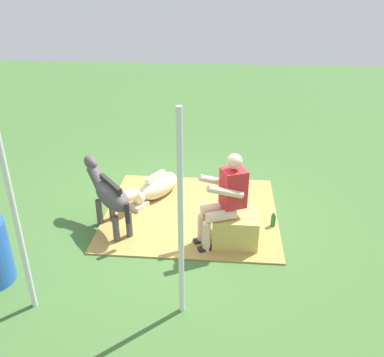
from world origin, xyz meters
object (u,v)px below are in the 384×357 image
(soda_bottle, at_px, (273,220))
(tent_pole_right, at_px, (15,217))
(pony_lying, at_px, (155,187))
(tent_pole_left, at_px, (181,221))
(hay_bale, at_px, (235,228))
(person_seated, at_px, (225,197))
(pony_standing, at_px, (109,194))

(soda_bottle, distance_m, tent_pole_right, 3.53)
(pony_lying, xyz_separation_m, tent_pole_left, (-0.72, 2.52, 0.98))
(hay_bale, bearing_deg, tent_pole_left, 66.51)
(person_seated, height_order, pony_standing, person_seated)
(hay_bale, height_order, tent_pole_left, tent_pole_left)
(person_seated, xyz_separation_m, pony_lying, (1.15, -1.21, -0.54))
(person_seated, height_order, soda_bottle, person_seated)
(tent_pole_left, bearing_deg, pony_standing, -52.58)
(pony_lying, distance_m, tent_pole_right, 2.93)
(pony_standing, bearing_deg, person_seated, 171.21)
(pony_standing, bearing_deg, tent_pole_right, 74.14)
(pony_standing, xyz_separation_m, pony_lying, (-0.49, -0.95, -0.38))
(hay_bale, distance_m, tent_pole_left, 1.76)
(pony_standing, xyz_separation_m, soda_bottle, (-2.36, -0.21, -0.45))
(pony_lying, relative_size, soda_bottle, 5.06)
(soda_bottle, height_order, tent_pole_right, tent_pole_right)
(pony_lying, distance_m, tent_pole_left, 2.80)
(tent_pole_left, bearing_deg, tent_pole_right, 2.36)
(pony_standing, bearing_deg, hay_bale, 173.32)
(tent_pole_left, relative_size, tent_pole_right, 1.00)
(hay_bale, distance_m, person_seated, 0.53)
(person_seated, bearing_deg, pony_lying, -46.30)
(hay_bale, relative_size, soda_bottle, 2.38)
(person_seated, height_order, tent_pole_left, tent_pole_left)
(hay_bale, xyz_separation_m, person_seated, (0.15, 0.04, 0.50))
(person_seated, bearing_deg, soda_bottle, -147.20)
(person_seated, relative_size, pony_lying, 1.02)
(hay_bale, bearing_deg, pony_lying, -41.67)
(pony_standing, bearing_deg, pony_lying, -117.01)
(pony_standing, xyz_separation_m, tent_pole_right, (0.47, 1.64, 0.60))
(pony_standing, bearing_deg, tent_pole_left, 127.42)
(pony_lying, bearing_deg, tent_pole_left, 105.83)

